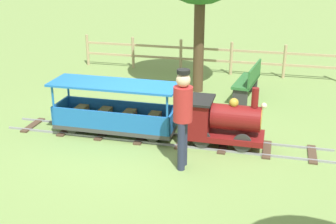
# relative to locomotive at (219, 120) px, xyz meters

# --- Properties ---
(ground_plane) EXTENTS (60.00, 60.00, 0.00)m
(ground_plane) POSITION_rel_locomotive_xyz_m (0.00, -1.29, -0.49)
(ground_plane) COLOR #75934C
(track) EXTENTS (0.72, 6.05, 0.04)m
(track) POSITION_rel_locomotive_xyz_m (0.00, -1.04, -0.47)
(track) COLOR gray
(track) RESTS_ON ground_plane
(locomotive) EXTENTS (0.68, 1.44, 1.08)m
(locomotive) POSITION_rel_locomotive_xyz_m (0.00, 0.00, 0.00)
(locomotive) COLOR maroon
(locomotive) RESTS_ON ground_plane
(passenger_car) EXTENTS (0.78, 2.35, 0.97)m
(passenger_car) POSITION_rel_locomotive_xyz_m (0.00, -1.94, -0.06)
(passenger_car) COLOR #3F3F3F
(passenger_car) RESTS_ON ground_plane
(conductor_person) EXTENTS (0.30, 0.30, 1.62)m
(conductor_person) POSITION_rel_locomotive_xyz_m (0.96, -0.45, 0.47)
(conductor_person) COLOR #282D47
(conductor_person) RESTS_ON ground_plane
(park_bench) EXTENTS (1.34, 0.56, 0.82)m
(park_bench) POSITION_rel_locomotive_xyz_m (-2.70, 0.29, -0.07)
(park_bench) COLOR #2D6B33
(park_bench) RESTS_ON ground_plane
(fence_section) EXTENTS (0.08, 7.13, 0.90)m
(fence_section) POSITION_rel_locomotive_xyz_m (-4.68, -1.04, -0.00)
(fence_section) COLOR tan
(fence_section) RESTS_ON ground_plane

